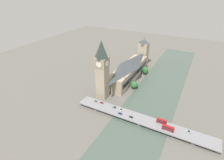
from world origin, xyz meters
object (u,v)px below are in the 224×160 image
(clock_tower, at_px, (102,69))
(car_northbound_tail, at_px, (102,103))
(double_decker_bus_lead, at_px, (168,128))
(car_northbound_lead, at_px, (96,101))
(car_southbound_lead, at_px, (189,132))
(double_decker_bus_mid, at_px, (162,121))
(parliament_hall, at_px, (129,71))
(road_bridge, at_px, (141,119))
(car_northbound_mid, at_px, (115,107))
(victoria_tower, at_px, (143,52))
(car_southbound_tail, at_px, (131,117))
(car_southbound_extra, at_px, (120,114))
(car_southbound_mid, at_px, (121,110))

(clock_tower, relative_size, car_northbound_tail, 15.64)
(car_northbound_tail, bearing_deg, double_decker_bus_lead, 174.65)
(car_northbound_lead, distance_m, car_southbound_lead, 104.00)
(car_northbound_lead, bearing_deg, double_decker_bus_mid, -179.96)
(parliament_hall, height_order, car_southbound_lead, parliament_hall)
(road_bridge, xyz_separation_m, car_northbound_mid, (32.48, -3.52, 1.60))
(road_bridge, bearing_deg, double_decker_bus_lead, 173.37)
(car_southbound_lead, bearing_deg, victoria_tower, -56.01)
(parliament_hall, bearing_deg, car_southbound_tail, 114.69)
(victoria_tower, bearing_deg, parliament_hall, 90.05)
(car_northbound_tail, bearing_deg, car_southbound_lead, 179.59)
(car_northbound_lead, distance_m, car_southbound_extra, 36.11)
(car_northbound_lead, bearing_deg, car_northbound_tail, -174.76)
(car_southbound_lead, bearing_deg, double_decker_bus_mid, -0.13)
(double_decker_bus_mid, bearing_deg, road_bridge, 9.46)
(double_decker_bus_lead, xyz_separation_m, car_northbound_mid, (60.87, -6.83, -2.04))
(car_southbound_mid, bearing_deg, road_bridge, 173.09)
(car_northbound_lead, xyz_separation_m, car_southbound_lead, (-104.00, -0.00, 0.05))
(car_northbound_lead, height_order, car_southbound_lead, car_southbound_lead)
(victoria_tower, height_order, car_southbound_tail, victoria_tower)
(victoria_tower, relative_size, double_decker_bus_mid, 4.90)
(car_southbound_lead, bearing_deg, car_southbound_mid, 0.36)
(car_northbound_mid, distance_m, car_southbound_mid, 8.48)
(car_northbound_tail, distance_m, car_southbound_lead, 96.44)
(double_decker_bus_lead, bearing_deg, car_northbound_tail, -5.35)
(road_bridge, bearing_deg, car_southbound_lead, -175.86)
(parliament_hall, relative_size, car_southbound_extra, 21.85)
(road_bridge, height_order, double_decker_bus_mid, double_decker_bus_mid)
(car_southbound_mid, bearing_deg, parliament_hall, -72.54)
(double_decker_bus_mid, height_order, car_northbound_mid, double_decker_bus_mid)
(car_northbound_tail, bearing_deg, car_southbound_extra, 165.05)
(clock_tower, height_order, road_bridge, clock_tower)
(car_southbound_extra, bearing_deg, road_bridge, -171.27)
(clock_tower, relative_size, car_southbound_mid, 15.47)
(car_northbound_mid, bearing_deg, victoria_tower, -83.23)
(victoria_tower, bearing_deg, clock_tower, 85.38)
(car_northbound_lead, distance_m, car_northbound_tail, 7.59)
(double_decker_bus_lead, xyz_separation_m, double_decker_bus_mid, (7.90, -6.72, -0.13))
(victoria_tower, distance_m, double_decker_bus_lead, 168.32)
(car_southbound_lead, bearing_deg, car_southbound_extra, 5.64)
(road_bridge, xyz_separation_m, car_southbound_tail, (9.69, 2.96, 1.51))
(car_southbound_extra, bearing_deg, car_southbound_mid, -73.94)
(clock_tower, xyz_separation_m, car_southbound_lead, (-105.55, 18.94, -33.76))
(car_northbound_lead, bearing_deg, car_southbound_extra, 169.21)
(clock_tower, xyz_separation_m, car_northbound_mid, (-26.75, 18.76, -33.74))
(victoria_tower, bearing_deg, double_decker_bus_lead, 117.62)
(double_decker_bus_mid, bearing_deg, clock_tower, -13.32)
(road_bridge, bearing_deg, car_northbound_lead, -3.33)
(road_bridge, bearing_deg, car_northbound_tail, -4.61)
(road_bridge, distance_m, car_northbound_tail, 50.30)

